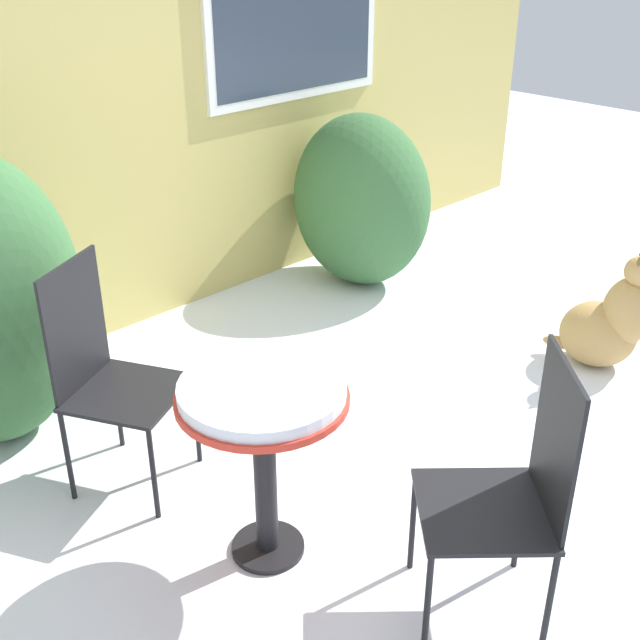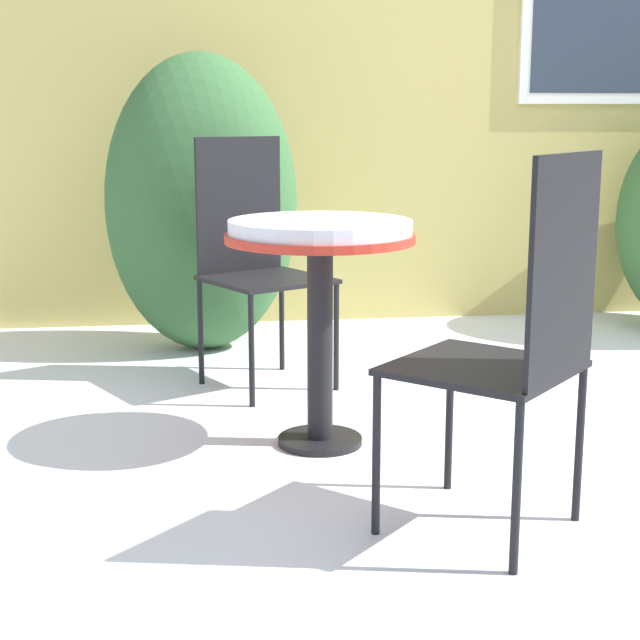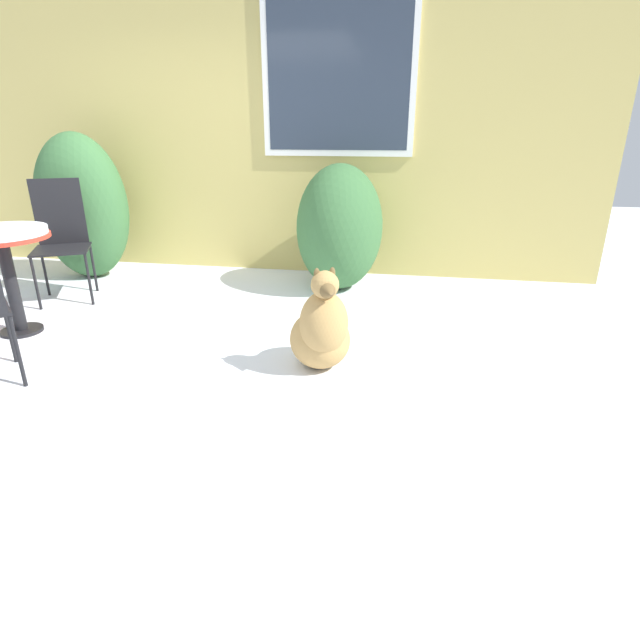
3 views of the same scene
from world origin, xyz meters
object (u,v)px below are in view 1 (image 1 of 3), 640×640
at_px(patio_chair_far_side, 513,487).
at_px(patio_chair_near_table, 106,370).
at_px(dog, 609,324).
at_px(patio_table, 263,415).

bearing_deg(patio_chair_far_side, patio_chair_near_table, -117.34).
xyz_separation_m(patio_chair_near_table, dog, (2.60, -1.09, -0.31)).
height_order(patio_table, dog, patio_table).
relative_size(patio_table, dog, 1.13).
relative_size(patio_table, patio_chair_near_table, 0.76).
height_order(patio_chair_far_side, dog, patio_chair_far_side).
relative_size(patio_chair_near_table, dog, 1.50).
bearing_deg(patio_chair_near_table, patio_chair_far_side, -98.74).
xyz_separation_m(patio_chair_near_table, patio_chair_far_side, (0.59, -1.72, 0.00)).
relative_size(patio_table, patio_chair_far_side, 0.76).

